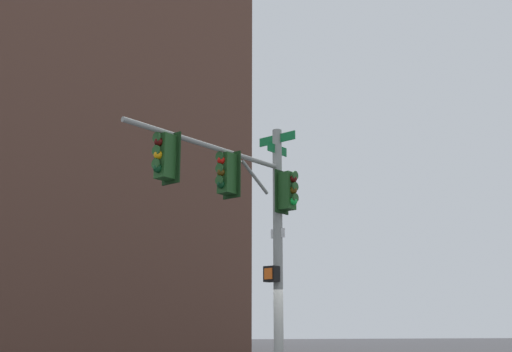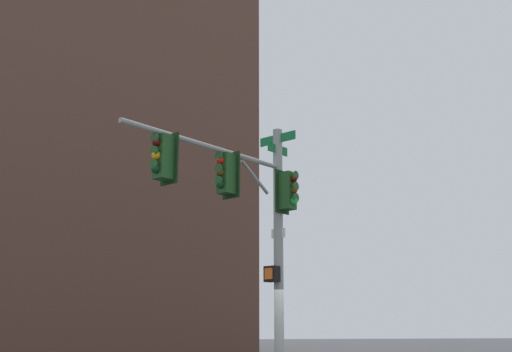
# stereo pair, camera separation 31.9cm
# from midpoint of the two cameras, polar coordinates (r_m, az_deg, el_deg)

# --- Properties ---
(signal_pole_assembly) EXTENTS (4.91, 3.36, 6.81)m
(signal_pole_assembly) POSITION_cam_midpoint_polar(r_m,az_deg,el_deg) (16.02, 0.08, -2.94)
(signal_pole_assembly) COLOR gray
(signal_pole_assembly) RESTS_ON ground_plane
(building_brick_nearside) EXTENTS (18.63, 14.71, 43.15)m
(building_brick_nearside) POSITION_cam_midpoint_polar(r_m,az_deg,el_deg) (48.46, -13.03, 11.23)
(building_brick_nearside) COLOR brown
(building_brick_nearside) RESTS_ON ground_plane
(building_brick_midblock) EXTENTS (16.86, 14.29, 30.02)m
(building_brick_midblock) POSITION_cam_midpoint_polar(r_m,az_deg,el_deg) (66.80, -18.02, -1.29)
(building_brick_midblock) COLOR #4C3328
(building_brick_midblock) RESTS_ON ground_plane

